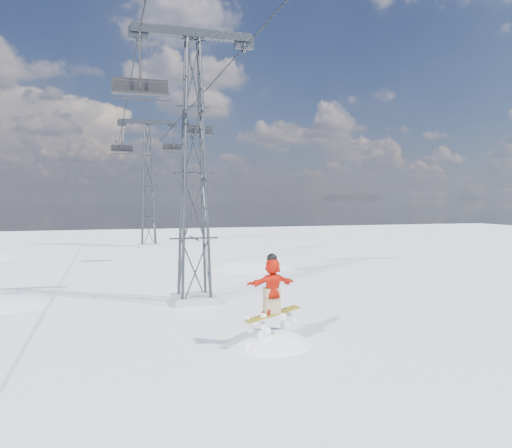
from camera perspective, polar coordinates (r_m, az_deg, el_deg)
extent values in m
plane|color=white|center=(13.87, -4.81, -15.72)|extent=(120.00, 120.00, 0.00)
sphere|color=white|center=(34.96, -0.83, -20.52)|extent=(20.00, 20.00, 20.00)
cube|color=#999999|center=(21.59, -7.05, -8.51)|extent=(1.80, 1.80, 0.30)
cube|color=#2E3135|center=(22.22, -7.25, 20.80)|extent=(5.00, 0.35, 0.35)
cube|color=#2E3135|center=(21.93, -13.31, 20.44)|extent=(0.80, 0.25, 0.50)
cube|color=#2E3135|center=(22.61, -1.38, 19.97)|extent=(0.80, 0.25, 0.50)
cube|color=#999999|center=(46.20, -12.15, -2.41)|extent=(1.80, 1.80, 0.30)
cube|color=#2E3135|center=(46.50, -12.30, 11.34)|extent=(5.00, 0.35, 0.35)
cube|color=#2E3135|center=(46.36, -15.06, 11.08)|extent=(0.80, 0.25, 0.50)
cube|color=#2E3135|center=(46.69, -9.56, 11.09)|extent=(0.80, 0.25, 0.50)
cylinder|color=black|center=(33.02, -14.45, 14.08)|extent=(0.06, 51.00, 0.06)
cylinder|color=black|center=(33.48, -6.67, 14.00)|extent=(0.06, 51.00, 0.06)
sphere|color=white|center=(16.21, 1.52, -19.50)|extent=(4.40, 4.40, 4.40)
cube|color=yellow|center=(15.09, 1.89, -10.25)|extent=(1.73, 0.60, 0.34)
imported|color=red|center=(14.92, 1.90, -7.07)|extent=(1.59, 0.69, 1.66)
cube|color=#95895C|center=(15.00, 1.89, -8.76)|extent=(0.51, 0.41, 0.76)
sphere|color=black|center=(14.80, 1.90, -3.98)|extent=(0.31, 0.31, 0.31)
cylinder|color=black|center=(20.63, -13.11, 17.57)|extent=(0.09, 0.09, 2.37)
cube|color=black|center=(20.36, -13.07, 14.35)|extent=(2.15, 0.48, 0.09)
cube|color=black|center=(20.66, -13.12, 15.09)|extent=(2.15, 0.06, 0.59)
cylinder|color=black|center=(20.05, -13.01, 13.75)|extent=(2.15, 0.06, 0.06)
cylinder|color=black|center=(20.12, -13.03, 15.58)|extent=(2.15, 0.05, 0.05)
cylinder|color=black|center=(33.30, -6.67, 12.10)|extent=(0.08, 0.08, 2.25)
cube|color=black|center=(33.14, -6.66, 10.18)|extent=(2.04, 0.46, 0.08)
cube|color=black|center=(33.40, -6.73, 10.65)|extent=(2.04, 0.06, 0.56)
cylinder|color=black|center=(32.86, -6.58, 9.79)|extent=(2.04, 0.06, 0.06)
cylinder|color=black|center=(32.88, -6.57, 10.86)|extent=(2.04, 0.05, 0.05)
cylinder|color=black|center=(47.49, -15.08, 9.34)|extent=(0.08, 0.08, 2.14)
cube|color=black|center=(47.38, -15.07, 8.05)|extent=(1.95, 0.44, 0.08)
cube|color=black|center=(47.62, -15.08, 8.38)|extent=(1.95, 0.06, 0.54)
cylinder|color=black|center=(47.12, -15.05, 7.79)|extent=(1.95, 0.06, 0.06)
cylinder|color=black|center=(47.13, -15.06, 8.50)|extent=(1.95, 0.05, 0.05)
cylinder|color=black|center=(45.43, -9.37, 9.70)|extent=(0.08, 0.08, 2.13)
cube|color=black|center=(45.32, -9.36, 8.36)|extent=(1.94, 0.44, 0.08)
cube|color=black|center=(45.56, -9.40, 8.70)|extent=(1.94, 0.06, 0.53)
cylinder|color=black|center=(45.05, -9.32, 8.09)|extent=(1.94, 0.06, 0.06)
cylinder|color=black|center=(45.06, -9.32, 8.83)|extent=(1.94, 0.05, 0.05)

